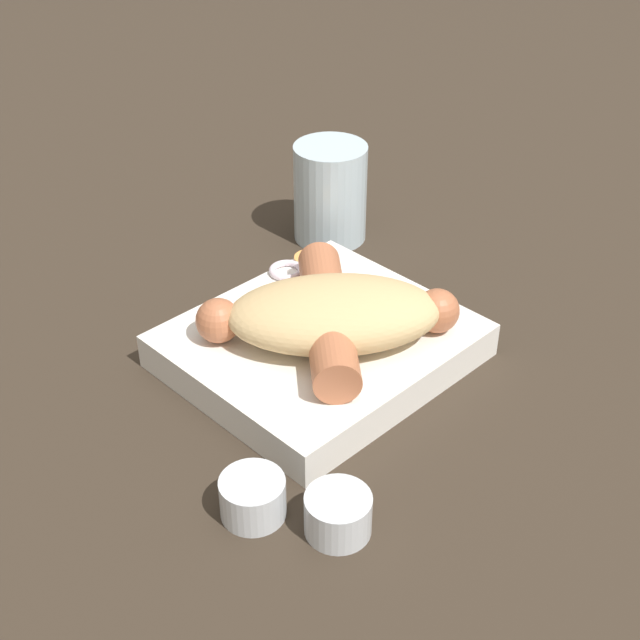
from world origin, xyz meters
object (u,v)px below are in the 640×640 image
object	(u,v)px
condiment_cup_near	(253,499)
drink_glass	(330,193)
food_tray	(320,345)
bread_roll	(337,312)
sausage	(329,316)
condiment_cup_far	(338,516)

from	to	relation	value
condiment_cup_near	drink_glass	bearing A→B (deg)	37.16
food_tray	bread_roll	size ratio (longest dim) A/B	1.17
sausage	condiment_cup_far	bearing A→B (deg)	-133.03
bread_roll	food_tray	bearing A→B (deg)	101.75
sausage	drink_glass	distance (m)	0.20
drink_glass	bread_roll	bearing A→B (deg)	-133.77
food_tray	bread_roll	xyz separation A→B (m)	(0.00, -0.01, 0.04)
food_tray	bread_roll	bearing A→B (deg)	-78.25
sausage	drink_glass	size ratio (longest dim) A/B	1.72
bread_roll	sausage	size ratio (longest dim) A/B	1.11
food_tray	bread_roll	world-z (taller)	bread_roll
food_tray	condiment_cup_near	size ratio (longest dim) A/B	4.97
food_tray	drink_glass	size ratio (longest dim) A/B	2.25
bread_roll	condiment_cup_near	size ratio (longest dim) A/B	4.23
food_tray	sausage	bearing A→B (deg)	-79.91
sausage	condiment_cup_near	bearing A→B (deg)	-151.95
condiment_cup_near	drink_glass	world-z (taller)	drink_glass
bread_roll	sausage	xyz separation A→B (m)	(-0.00, 0.01, -0.01)
bread_roll	drink_glass	distance (m)	0.21
bread_roll	condiment_cup_near	bearing A→B (deg)	-154.39
food_tray	condiment_cup_far	world-z (taller)	same
drink_glass	sausage	bearing A→B (deg)	-135.47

